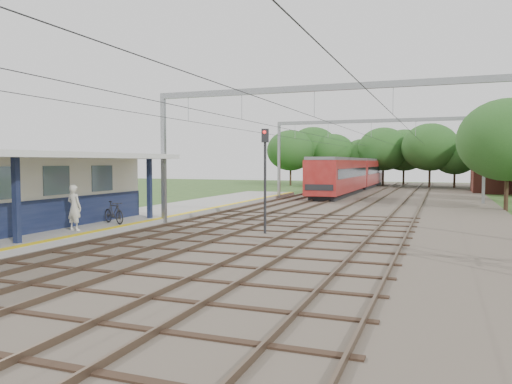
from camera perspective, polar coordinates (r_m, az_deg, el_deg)
The scene contains 12 objects.
ground at distance 12.58m, azimuth -26.61°, elevation -12.48°, with size 160.00×160.00×0.00m, color #2D4C1E.
ballast_bed at distance 38.64m, azimuth 13.11°, elevation -1.58°, with size 18.00×90.00×0.10m, color #473D33.
platform at distance 27.79m, azimuth -15.93°, elevation -3.30°, with size 5.00×52.00×0.35m, color gray.
yellow_stripe at distance 26.50m, azimuth -12.02°, elevation -3.17°, with size 0.45×52.00×0.01m, color yellow.
rail_tracks at distance 39.03m, azimuth 9.47°, elevation -1.30°, with size 11.80×88.00×0.15m.
catenary_system at distance 33.99m, azimuth 11.17°, elevation 6.99°, with size 17.22×88.00×7.00m.
tree_band at distance 65.52m, azimuth 16.11°, elevation 4.66°, with size 31.72×30.88×8.82m.
house_far at distance 60.59m, azimuth 27.26°, elevation 2.93°, with size 8.00×6.12×8.66m.
person at distance 23.40m, azimuth -20.06°, elevation -1.68°, with size 0.74×0.49×2.03m, color silver.
bicycle at distance 25.44m, azimuth -15.95°, elevation -2.27°, with size 0.52×1.84×1.10m, color black.
train at distance 58.26m, azimuth 11.20°, elevation 2.10°, with size 2.82×35.11×3.71m.
signal_post at distance 22.74m, azimuth 1.04°, elevation 3.03°, with size 0.38×0.33×4.88m.
Camera 1 is at (8.94, -8.18, 3.37)m, focal length 35.00 mm.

